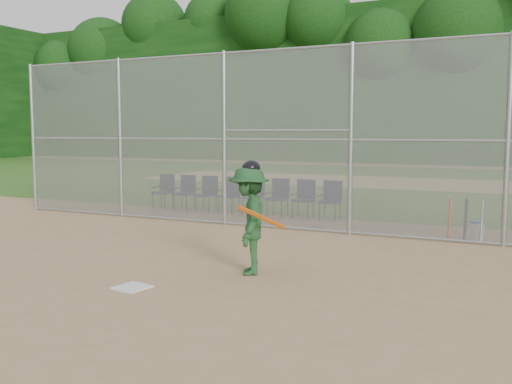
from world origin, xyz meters
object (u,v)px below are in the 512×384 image
at_px(home_plate, 132,287).
at_px(batter_at_plate, 249,219).
at_px(chair_0, 163,192).
at_px(water_cooler, 477,230).

relative_size(home_plate, batter_at_plate, 0.25).
distance_m(batter_at_plate, chair_0, 7.94).
bearing_deg(chair_0, batter_at_plate, -45.88).
relative_size(batter_at_plate, chair_0, 1.81).
bearing_deg(chair_0, home_plate, -58.26).
distance_m(home_plate, batter_at_plate, 1.99).
bearing_deg(home_plate, water_cooler, 55.74).
distance_m(batter_at_plate, water_cooler, 5.41).
bearing_deg(home_plate, chair_0, 121.74).
height_order(home_plate, batter_at_plate, batter_at_plate).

